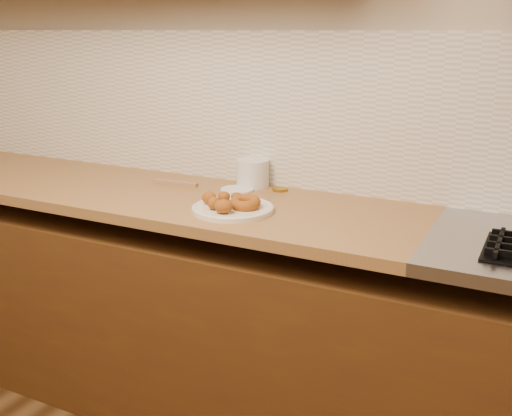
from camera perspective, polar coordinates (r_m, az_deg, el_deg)
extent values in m
cube|color=#BBAB8D|center=(2.29, 6.12, 12.73)|extent=(4.00, 0.02, 2.70)
cube|color=#482D0F|center=(2.29, 2.52, -12.50)|extent=(3.60, 0.60, 0.77)
cube|color=#956439|center=(2.42, -11.45, 1.42)|extent=(2.30, 0.62, 0.04)
cube|color=silver|center=(2.30, 5.89, 8.99)|extent=(3.60, 0.02, 0.60)
cube|color=black|center=(1.85, 22.17, -3.09)|extent=(0.01, 0.24, 0.02)
cylinder|color=silver|center=(2.07, -2.22, -0.08)|extent=(0.28, 0.28, 0.02)
torus|color=#914B17|center=(2.05, -1.04, 0.51)|extent=(0.13, 0.13, 0.05)
ellipsoid|color=#914B17|center=(2.12, -3.08, 1.10)|extent=(0.05, 0.06, 0.04)
ellipsoid|color=#914B17|center=(2.09, -4.47, 0.96)|extent=(0.06, 0.05, 0.05)
ellipsoid|color=#914B17|center=(2.03, -4.00, 0.46)|extent=(0.05, 0.05, 0.04)
ellipsoid|color=#914B17|center=(1.99, -3.12, 0.16)|extent=(0.06, 0.06, 0.05)
ellipsoid|color=#914B17|center=(2.13, -1.83, 1.08)|extent=(0.05, 0.04, 0.03)
cylinder|color=silver|center=(2.39, -0.31, 3.35)|extent=(0.13, 0.13, 0.11)
cylinder|color=silver|center=(2.33, -1.83, 1.75)|extent=(0.16, 0.16, 0.01)
cylinder|color=olive|center=(2.33, 2.30, 1.78)|extent=(0.08, 0.08, 0.01)
cube|color=#916A47|center=(2.44, -7.71, 2.37)|extent=(0.20, 0.04, 0.02)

